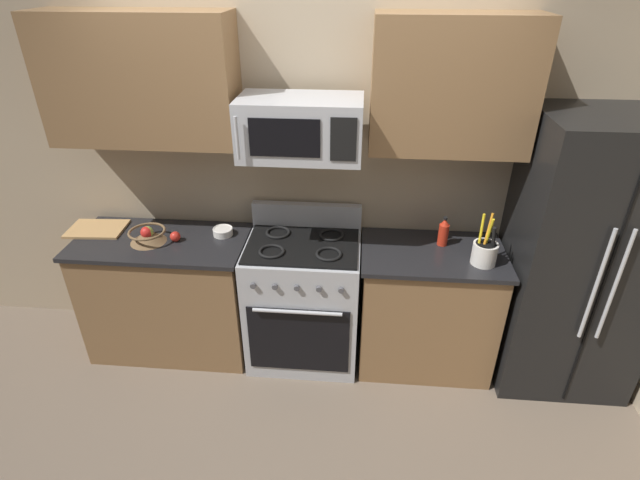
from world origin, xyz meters
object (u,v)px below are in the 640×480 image
utensil_crock (485,252)px  prep_bowl (223,231)px  microwave (301,128)px  cutting_board (97,229)px  fruit_basket (147,235)px  apple_loose (175,237)px  bottle_hot_sauce (443,232)px  range_oven (304,299)px  refrigerator (579,259)px

utensil_crock → prep_bowl: bearing=172.8°
microwave → cutting_board: 1.65m
microwave → fruit_basket: (-1.03, -0.06, -0.73)m
microwave → prep_bowl: 0.95m
apple_loose → prep_bowl: size_ratio=0.51×
utensil_crock → cutting_board: utensil_crock is taller
apple_loose → bottle_hot_sauce: 1.77m
range_oven → apple_loose: range_oven is taller
refrigerator → cutting_board: (-3.21, 0.11, 0.00)m
refrigerator → utensil_crock: (-0.61, -0.10, 0.08)m
refrigerator → utensil_crock: 0.62m
range_oven → microwave: microwave is taller
fruit_basket → prep_bowl: fruit_basket is taller
utensil_crock → fruit_basket: bearing=177.9°
bottle_hot_sauce → range_oven: bearing=-173.8°
refrigerator → bottle_hot_sauce: (-0.83, 0.12, 0.09)m
utensil_crock → apple_loose: size_ratio=4.81×
bottle_hot_sauce → prep_bowl: size_ratio=1.48×
cutting_board → prep_bowl: (0.90, 0.01, 0.02)m
apple_loose → bottle_hot_sauce: size_ratio=0.34×
range_oven → prep_bowl: size_ratio=8.02×
range_oven → cutting_board: bearing=176.3°
utensil_crock → cutting_board: bearing=175.4°
apple_loose → cutting_board: 0.61m
apple_loose → cutting_board: apple_loose is taller
microwave → utensil_crock: bearing=-6.9°
refrigerator → microwave: bearing=178.6°
fruit_basket → apple_loose: bearing=7.3°
apple_loose → refrigerator: bearing=-0.2°
range_oven → utensil_crock: (1.14, -0.11, 0.52)m
utensil_crock → apple_loose: 2.00m
range_oven → utensil_crock: 1.26m
range_oven → bottle_hot_sauce: size_ratio=5.41×
range_oven → bottle_hot_sauce: bottle_hot_sauce is taller
apple_loose → cutting_board: size_ratio=0.18×
microwave → bottle_hot_sauce: bearing=4.6°
microwave → utensil_crock: size_ratio=2.17×
range_oven → prep_bowl: (-0.56, 0.10, 0.46)m
range_oven → microwave: bearing=90.1°
range_oven → microwave: (-0.00, 0.03, 1.22)m
apple_loose → bottle_hot_sauce: (1.77, 0.11, 0.06)m
microwave → bottle_hot_sauce: (0.92, 0.07, -0.69)m
range_oven → apple_loose: bearing=-179.3°
apple_loose → prep_bowl: bearing=20.8°
cutting_board → prep_bowl: size_ratio=2.77×
refrigerator → microwave: size_ratio=2.54×
utensil_crock → prep_bowl: utensil_crock is taller
refrigerator → prep_bowl: bearing=177.1°
range_oven → utensil_crock: size_ratio=3.29×
refrigerator → microwave: 1.92m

